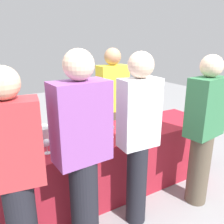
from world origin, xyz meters
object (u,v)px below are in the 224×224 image
Objects in this scene: guest_2 at (138,136)px; wine_glass_2 at (85,134)px; wine_glass_0 at (35,147)px; guest_0 at (15,173)px; guest_1 at (82,151)px; wine_glass_4 at (158,120)px; wine_glass_3 at (111,128)px; guest_3 at (204,129)px; wine_bottle_1 at (61,130)px; wine_bottle_0 at (26,137)px; wine_bottle_2 at (142,113)px; server_pouring at (113,105)px; wine_glass_1 at (47,143)px; ice_bucket at (41,135)px; wine_bottle_3 at (157,111)px.

wine_glass_2 is at bearing 126.90° from guest_2.
guest_0 reaches higher than wine_glass_0.
wine_glass_4 is at bearing 17.07° from guest_1.
wine_glass_3 is 0.09× the size of guest_1.
guest_1 is 1.34m from guest_3.
guest_1 is at bearing 168.04° from guest_3.
guest_1 reaches higher than wine_glass_2.
wine_bottle_1 is 0.19× the size of guest_3.
wine_bottle_0 is 1.08× the size of wine_bottle_2.
server_pouring is (-0.22, 0.40, 0.06)m from wine_bottle_2.
wine_glass_2 reaches higher than wine_glass_4.
wine_glass_0 is at bearing -179.20° from wine_glass_3.
wine_glass_2 is 1.24m from guest_3.
wine_bottle_1 reaches higher than wine_glass_2.
server_pouring is at bearing 31.20° from wine_glass_1.
wine_glass_3 is 0.78m from server_pouring.
server_pouring reaches higher than guest_0.
wine_bottle_0 is at bearing 161.86° from wine_glass_2.
ice_bucket is at bearing 152.53° from wine_glass_2.
wine_glass_3 is 1.15m from guest_0.
wine_bottle_3 is 0.19× the size of guest_3.
guest_1 is (-0.95, -1.13, 0.02)m from server_pouring.
wine_glass_1 is 0.09× the size of guest_2.
guest_0 is at bearing -116.91° from wine_glass_0.
wine_glass_4 is 0.72m from server_pouring.
guest_2 is at bearing -55.90° from wine_glass_2.
ice_bucket is (-0.21, 0.01, -0.02)m from wine_bottle_1.
guest_2 is at bearing -36.95° from wine_bottle_0.
wine_bottle_0 reaches higher than ice_bucket.
wine_glass_2 is 1.06× the size of wine_glass_4.
wine_glass_3 is 0.09× the size of server_pouring.
guest_3 reaches higher than wine_bottle_1.
guest_3 is at bearing -35.56° from wine_glass_3.
ice_bucket is (-0.70, 0.22, -0.02)m from wine_glass_3.
wine_glass_4 is 0.08× the size of guest_3.
server_pouring is 1.03× the size of guest_0.
wine_bottle_3 is at bearing 49.89° from wine_glass_4.
server_pouring is (0.71, 0.64, 0.06)m from wine_glass_2.
wine_glass_0 is at bearing 29.37° from server_pouring.
guest_2 is at bearing -28.19° from wine_glass_0.
ice_bucket is at bearing 144.16° from guest_3.
guest_3 is (1.29, -0.78, 0.02)m from wine_bottle_1.
wine_glass_0 is at bearing 179.63° from wine_glass_4.
wine_glass_1 is at bearing -170.48° from wine_bottle_3.
wine_bottle_1 is at bearing -178.46° from wine_bottle_3.
wine_bottle_0 is 0.26m from wine_glass_1.
guest_0 is at bearing -147.21° from wine_glass_2.
wine_bottle_0 is 2.23× the size of wine_glass_1.
wine_glass_0 is 0.87× the size of wine_glass_3.
guest_3 reaches higher than wine_glass_2.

